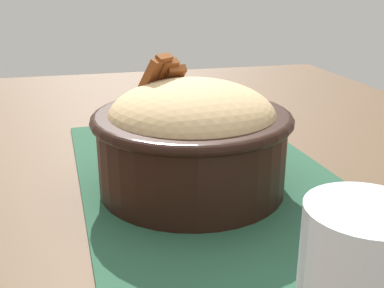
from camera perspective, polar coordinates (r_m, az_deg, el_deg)
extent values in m
cube|color=#4C3826|center=(0.59, 1.35, -4.07)|extent=(1.23, 0.92, 0.04)
cylinder|color=#412F20|center=(1.36, 11.41, -8.01)|extent=(0.04, 0.04, 0.73)
cube|color=#1E422D|center=(0.54, 1.76, -3.84)|extent=(0.46, 0.30, 0.00)
cylinder|color=black|center=(0.49, 0.00, -0.86)|extent=(0.20, 0.20, 0.08)
torus|color=black|center=(0.48, 0.00, 3.17)|extent=(0.21, 0.21, 0.01)
ellipsoid|color=tan|center=(0.48, 0.00, 3.28)|extent=(0.20, 0.20, 0.08)
sphere|color=#337522|center=(0.46, -0.99, 5.27)|extent=(0.03, 0.03, 0.03)
cylinder|color=orange|center=(0.47, 0.16, 5.09)|extent=(0.02, 0.03, 0.01)
cylinder|color=orange|center=(0.49, -4.66, 5.63)|extent=(0.03, 0.01, 0.01)
cylinder|color=orange|center=(0.48, -3.55, 5.37)|extent=(0.04, 0.02, 0.01)
cube|color=brown|center=(0.52, -2.49, 7.79)|extent=(0.04, 0.03, 0.04)
cube|color=brown|center=(0.52, -3.59, 7.86)|extent=(0.04, 0.03, 0.05)
cube|color=brown|center=(0.51, -4.56, 7.92)|extent=(0.04, 0.04, 0.06)
cube|color=brown|center=(0.50, -5.34, 7.52)|extent=(0.04, 0.04, 0.05)
cube|color=silver|center=(0.62, 2.45, -0.57)|extent=(0.02, 0.07, 0.00)
cube|color=silver|center=(0.60, -0.89, -1.12)|extent=(0.01, 0.01, 0.00)
cube|color=silver|center=(0.60, -2.56, -1.39)|extent=(0.03, 0.03, 0.00)
cube|color=silver|center=(0.60, -5.12, -1.47)|extent=(0.01, 0.02, 0.00)
cube|color=silver|center=(0.59, -4.92, -1.66)|extent=(0.01, 0.02, 0.00)
cube|color=silver|center=(0.58, -4.71, -1.85)|extent=(0.01, 0.02, 0.00)
cube|color=silver|center=(0.58, -4.50, -2.05)|extent=(0.01, 0.02, 0.00)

